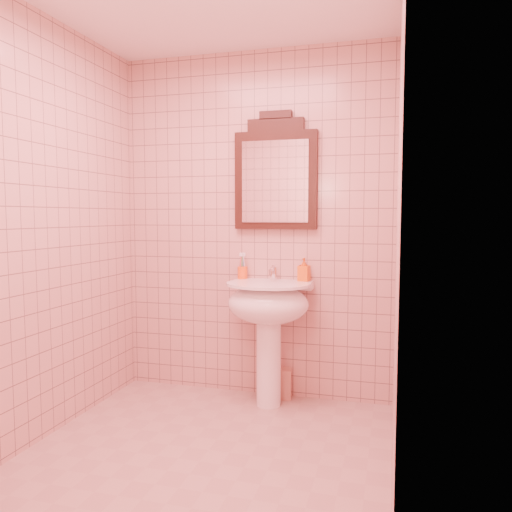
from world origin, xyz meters
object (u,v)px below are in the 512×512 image
(pedestal_sink, at_px, (268,312))
(mirror, at_px, (276,175))
(soap_dispenser, at_px, (304,270))
(towel, at_px, (279,383))
(toothbrush_cup, at_px, (243,272))

(pedestal_sink, bearing_deg, mirror, 90.00)
(soap_dispenser, bearing_deg, mirror, 177.58)
(soap_dispenser, distance_m, towel, 0.86)
(toothbrush_cup, distance_m, towel, 0.85)
(pedestal_sink, height_order, toothbrush_cup, toothbrush_cup)
(pedestal_sink, distance_m, towel, 0.58)
(mirror, bearing_deg, towel, -39.65)
(mirror, height_order, towel, mirror)
(toothbrush_cup, bearing_deg, soap_dispenser, -2.53)
(pedestal_sink, xyz_separation_m, toothbrush_cup, (-0.24, 0.18, 0.25))
(mirror, bearing_deg, pedestal_sink, -90.00)
(toothbrush_cup, bearing_deg, pedestal_sink, -36.39)
(soap_dispenser, xyz_separation_m, towel, (-0.18, 0.01, -0.84))
(pedestal_sink, bearing_deg, towel, 76.94)
(toothbrush_cup, bearing_deg, mirror, 5.79)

